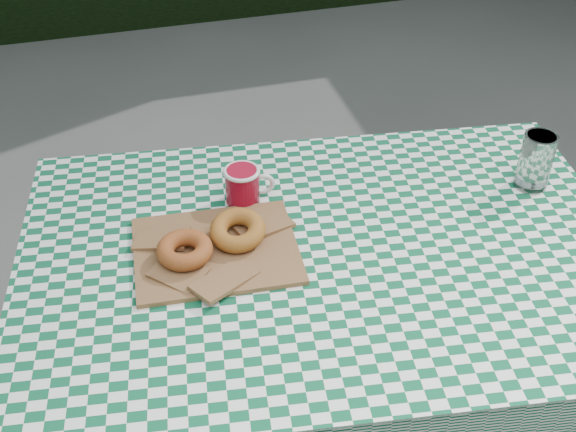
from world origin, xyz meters
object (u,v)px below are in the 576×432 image
object	(u,v)px
table	(321,374)
paper_bag	(216,249)
drinking_glass	(536,161)
coffee_mug	(242,186)

from	to	relation	value
table	paper_bag	world-z (taller)	paper_bag
paper_bag	drinking_glass	bearing A→B (deg)	2.68
table	coffee_mug	world-z (taller)	coffee_mug
table	paper_bag	xyz separation A→B (m)	(-0.21, 0.05, 0.39)
table	drinking_glass	size ratio (longest dim) A/B	9.27
paper_bag	drinking_glass	world-z (taller)	drinking_glass
table	paper_bag	bearing A→B (deg)	174.25
table	coffee_mug	distance (m)	0.48
paper_bag	coffee_mug	xyz separation A→B (m)	(0.09, 0.15, 0.03)
table	drinking_glass	bearing A→B (deg)	17.56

